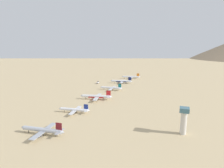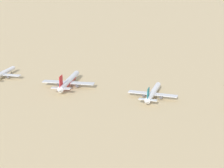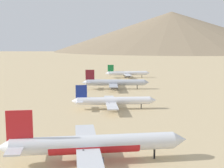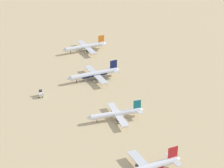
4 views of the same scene
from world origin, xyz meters
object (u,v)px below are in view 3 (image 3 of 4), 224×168
Objects in this scene: parked_jet_5 at (115,83)px; parked_jet_6 at (127,73)px; parked_jet_4 at (113,101)px; parked_jet_3 at (93,144)px.

parked_jet_5 is 1.12× the size of parked_jet_6.
parked_jet_4 is at bearing -87.29° from parked_jet_5.
parked_jet_3 reaches higher than parked_jet_4.
parked_jet_4 is at bearing -91.82° from parked_jet_6.
parked_jet_3 is 53.39m from parked_jet_4.
parked_jet_3 is 163.75m from parked_jet_6.
parked_jet_5 is at bearing 92.71° from parked_jet_4.
parked_jet_5 is (-1.69, 105.77, -0.27)m from parked_jet_3.
parked_jet_4 is 0.88× the size of parked_jet_5.
parked_jet_3 is 1.08× the size of parked_jet_5.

